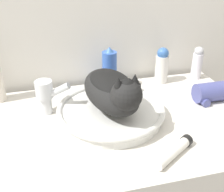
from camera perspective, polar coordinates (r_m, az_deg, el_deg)
name	(u,v)px	position (r m, az deg, el deg)	size (l,w,h in m)	color
sink_basin	(111,112)	(0.99, -0.24, -3.19)	(0.38, 0.38, 0.05)	silver
cat	(113,90)	(0.94, 0.18, 1.28)	(0.25, 0.32, 0.17)	black
faucet	(46,94)	(1.03, -13.20, 0.34)	(0.13, 0.08, 0.13)	silver
spray_bottle_trigger	(109,69)	(1.18, -0.51, 5.42)	(0.06, 0.06, 0.18)	#335BB7
lotion_bottle_white	(162,65)	(1.26, 10.09, 6.15)	(0.06, 0.06, 0.16)	white
deodorant_stick	(197,63)	(1.34, 16.94, 6.47)	(0.05, 0.05, 0.15)	silver
cream_tube	(174,152)	(0.85, 12.50, -10.95)	(0.16, 0.12, 0.04)	silver
hair_dryer	(214,92)	(1.17, 19.93, 0.77)	(0.17, 0.10, 0.08)	#474C8C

